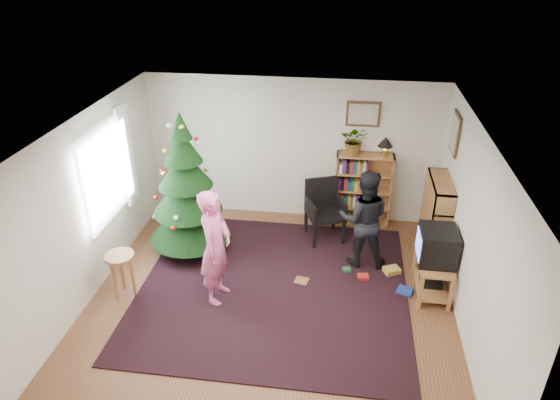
# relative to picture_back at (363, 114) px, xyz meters

# --- Properties ---
(floor) EXTENTS (5.00, 5.00, 0.00)m
(floor) POSITION_rel_picture_back_xyz_m (-1.15, -2.48, -1.95)
(floor) COLOR brown
(floor) RESTS_ON ground
(ceiling) EXTENTS (5.00, 5.00, 0.00)m
(ceiling) POSITION_rel_picture_back_xyz_m (-1.15, -2.48, 0.55)
(ceiling) COLOR white
(ceiling) RESTS_ON wall_back
(wall_back) EXTENTS (5.00, 0.02, 2.50)m
(wall_back) POSITION_rel_picture_back_xyz_m (-1.15, 0.02, -0.70)
(wall_back) COLOR silver
(wall_back) RESTS_ON floor
(wall_front) EXTENTS (5.00, 0.02, 2.50)m
(wall_front) POSITION_rel_picture_back_xyz_m (-1.15, -4.97, -0.70)
(wall_front) COLOR silver
(wall_front) RESTS_ON floor
(wall_left) EXTENTS (0.02, 5.00, 2.50)m
(wall_left) POSITION_rel_picture_back_xyz_m (-3.65, -2.48, -0.70)
(wall_left) COLOR silver
(wall_left) RESTS_ON floor
(wall_right) EXTENTS (0.02, 5.00, 2.50)m
(wall_right) POSITION_rel_picture_back_xyz_m (1.35, -2.48, -0.70)
(wall_right) COLOR silver
(wall_right) RESTS_ON floor
(rug) EXTENTS (3.80, 3.60, 0.02)m
(rug) POSITION_rel_picture_back_xyz_m (-1.15, -2.17, -1.94)
(rug) COLOR black
(rug) RESTS_ON floor
(window_pane) EXTENTS (0.04, 1.20, 1.40)m
(window_pane) POSITION_rel_picture_back_xyz_m (-3.62, -1.88, -0.45)
(window_pane) COLOR silver
(window_pane) RESTS_ON wall_left
(curtain) EXTENTS (0.06, 0.35, 1.60)m
(curtain) POSITION_rel_picture_back_xyz_m (-3.58, -1.18, -0.45)
(curtain) COLOR white
(curtain) RESTS_ON wall_left
(picture_back) EXTENTS (0.55, 0.03, 0.42)m
(picture_back) POSITION_rel_picture_back_xyz_m (0.00, 0.00, 0.00)
(picture_back) COLOR #4C3319
(picture_back) RESTS_ON wall_back
(picture_right) EXTENTS (0.03, 0.50, 0.60)m
(picture_right) POSITION_rel_picture_back_xyz_m (1.33, -0.73, 0.00)
(picture_right) COLOR #4C3319
(picture_right) RESTS_ON wall_right
(christmas_tree) EXTENTS (1.28, 1.28, 2.31)m
(christmas_tree) POSITION_rel_picture_back_xyz_m (-2.61, -1.36, -0.99)
(christmas_tree) COLOR #3F2816
(christmas_tree) RESTS_ON rug
(bookshelf_back) EXTENTS (0.95, 0.30, 1.30)m
(bookshelf_back) POSITION_rel_picture_back_xyz_m (0.09, -0.14, -1.29)
(bookshelf_back) COLOR #A8743C
(bookshelf_back) RESTS_ON floor
(bookshelf_right) EXTENTS (0.30, 0.95, 1.30)m
(bookshelf_right) POSITION_rel_picture_back_xyz_m (1.19, -0.99, -1.29)
(bookshelf_right) COLOR #A8743C
(bookshelf_right) RESTS_ON floor
(tv_stand) EXTENTS (0.45, 0.82, 0.55)m
(tv_stand) POSITION_rel_picture_back_xyz_m (1.07, -1.97, -1.63)
(tv_stand) COLOR #A8743C
(tv_stand) RESTS_ON floor
(crt_tv) EXTENTS (0.50, 0.54, 0.47)m
(crt_tv) POSITION_rel_picture_back_xyz_m (1.07, -1.97, -1.16)
(crt_tv) COLOR black
(crt_tv) RESTS_ON tv_stand
(armchair) EXTENTS (0.72, 0.74, 1.01)m
(armchair) POSITION_rel_picture_back_xyz_m (-0.51, -0.64, -1.40)
(armchair) COLOR black
(armchair) RESTS_ON rug
(stool) EXTENTS (0.40, 0.40, 0.67)m
(stool) POSITION_rel_picture_back_xyz_m (-3.21, -2.61, -1.43)
(stool) COLOR #A8743C
(stool) RESTS_ON floor
(person_standing) EXTENTS (0.47, 0.65, 1.67)m
(person_standing) POSITION_rel_picture_back_xyz_m (-1.88, -2.49, -1.12)
(person_standing) COLOR #D4558A
(person_standing) RESTS_ON rug
(person_by_chair) EXTENTS (0.77, 0.61, 1.56)m
(person_by_chair) POSITION_rel_picture_back_xyz_m (0.09, -1.38, -1.17)
(person_by_chair) COLOR black
(person_by_chair) RESTS_ON rug
(potted_plant) EXTENTS (0.49, 0.43, 0.50)m
(potted_plant) POSITION_rel_picture_back_xyz_m (-0.11, -0.14, -0.40)
(potted_plant) COLOR gray
(potted_plant) RESTS_ON bookshelf_back
(table_lamp) EXTENTS (0.25, 0.25, 0.33)m
(table_lamp) POSITION_rel_picture_back_xyz_m (0.39, -0.14, -0.43)
(table_lamp) COLOR #A57F33
(table_lamp) RESTS_ON bookshelf_back
(floor_clutter) EXTENTS (1.68, 0.64, 0.08)m
(floor_clutter) POSITION_rel_picture_back_xyz_m (0.11, -1.82, -1.91)
(floor_clutter) COLOR #A51E19
(floor_clutter) RESTS_ON rug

